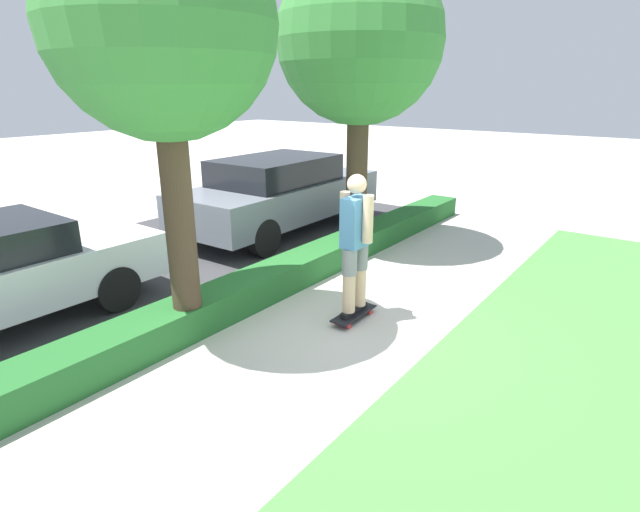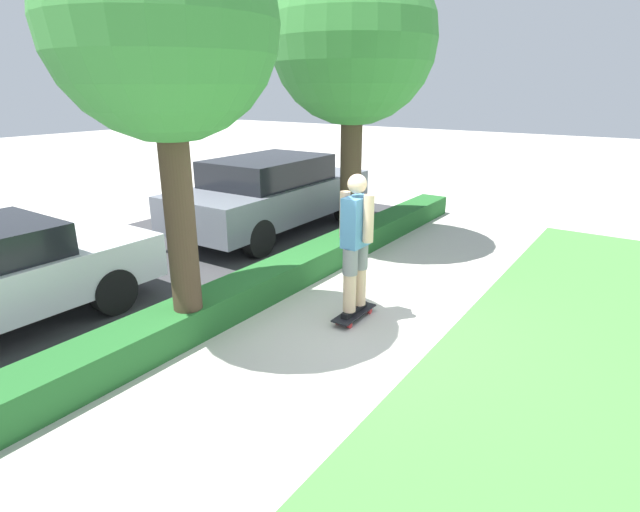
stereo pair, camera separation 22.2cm
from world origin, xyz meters
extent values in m
plane|color=#BCB7AD|center=(0.00, 0.00, 0.00)|extent=(60.00, 60.00, 0.00)
cube|color=#47933D|center=(0.00, -3.00, 0.01)|extent=(12.82, 4.00, 0.01)
cube|color=#38383A|center=(0.00, 4.20, 0.00)|extent=(12.82, 5.00, 0.01)
cube|color=#236028|center=(0.00, 1.60, 0.20)|extent=(12.82, 0.60, 0.41)
cube|color=black|center=(0.23, 0.16, 0.08)|extent=(0.76, 0.24, 0.02)
cylinder|color=red|center=(0.49, 0.07, 0.04)|extent=(0.07, 0.04, 0.07)
cylinder|color=red|center=(0.49, 0.25, 0.04)|extent=(0.07, 0.04, 0.07)
cylinder|color=red|center=(-0.02, 0.07, 0.04)|extent=(0.07, 0.04, 0.07)
cylinder|color=red|center=(-0.02, 0.25, 0.04)|extent=(0.07, 0.04, 0.07)
cube|color=black|center=(0.11, 0.16, 0.13)|extent=(0.26, 0.09, 0.07)
cylinder|color=beige|center=(0.11, 0.16, 0.58)|extent=(0.16, 0.16, 0.84)
cylinder|color=gray|center=(0.11, 0.16, 0.84)|extent=(0.19, 0.19, 0.34)
cube|color=black|center=(0.36, 0.16, 0.13)|extent=(0.26, 0.09, 0.07)
cylinder|color=beige|center=(0.36, 0.16, 0.58)|extent=(0.16, 0.16, 0.84)
cylinder|color=gray|center=(0.36, 0.16, 0.84)|extent=(0.19, 0.19, 0.34)
cube|color=#4C84B7|center=(0.23, 0.16, 1.31)|extent=(0.40, 0.22, 0.62)
cylinder|color=beige|center=(0.23, -0.01, 1.38)|extent=(0.13, 0.13, 0.58)
cylinder|color=beige|center=(0.23, 0.32, 1.38)|extent=(0.13, 0.13, 0.58)
sphere|color=beige|center=(0.23, 0.16, 1.78)|extent=(0.24, 0.24, 0.24)
cylinder|color=#423323|center=(-1.35, 1.49, 1.42)|extent=(0.33, 0.33, 2.84)
sphere|color=#387F38|center=(-1.35, 1.49, 3.49)|extent=(2.35, 2.35, 2.35)
cylinder|color=#423323|center=(2.85, 1.83, 1.43)|extent=(0.38, 0.38, 2.86)
sphere|color=#387F38|center=(2.85, 1.83, 3.63)|extent=(2.81, 2.81, 2.81)
cylinder|color=black|center=(-1.42, 2.89, 0.31)|extent=(0.62, 0.21, 0.62)
cylinder|color=black|center=(-1.42, 4.50, 0.31)|extent=(0.62, 0.21, 0.62)
cube|color=slate|center=(2.91, 3.70, 0.69)|extent=(4.77, 1.95, 0.70)
cube|color=black|center=(2.77, 3.70, 1.29)|extent=(2.49, 1.68, 0.51)
cylinder|color=black|center=(4.38, 2.85, 0.34)|extent=(0.69, 0.22, 0.69)
cylinder|color=black|center=(4.38, 4.55, 0.34)|extent=(0.69, 0.22, 0.69)
cylinder|color=black|center=(1.44, 2.85, 0.34)|extent=(0.69, 0.22, 0.69)
cylinder|color=black|center=(1.44, 4.55, 0.34)|extent=(0.69, 0.22, 0.69)
camera|label=1|loc=(-4.76, -3.02, 2.88)|focal=28.00mm
camera|label=2|loc=(-4.89, -2.84, 2.88)|focal=28.00mm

